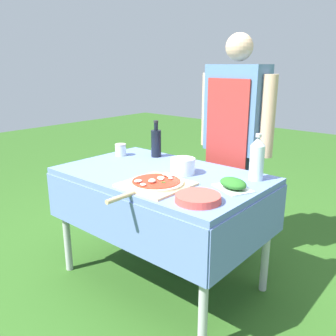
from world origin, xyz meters
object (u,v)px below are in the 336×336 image
object	(u,v)px
herb_container	(233,184)
prep_table	(161,187)
oil_bottle	(156,142)
plate_stack	(198,198)
person_cook	(235,131)
water_bottle	(257,158)
mixing_tub	(183,166)
sauce_jar	(121,150)
pizza_on_peel	(155,184)

from	to	relation	value
herb_container	prep_table	bearing A→B (deg)	-176.31
oil_bottle	plate_stack	distance (m)	0.89
person_cook	oil_bottle	distance (m)	0.54
prep_table	herb_container	xyz separation A→B (m)	(0.47, 0.03, 0.12)
oil_bottle	water_bottle	distance (m)	0.78
mixing_tub	plate_stack	xyz separation A→B (m)	(0.33, -0.30, -0.03)
herb_container	water_bottle	bearing A→B (deg)	85.64
oil_bottle	mixing_tub	world-z (taller)	oil_bottle
oil_bottle	herb_container	distance (m)	0.80
prep_table	person_cook	xyz separation A→B (m)	(0.14, 0.60, 0.28)
person_cook	plate_stack	world-z (taller)	person_cook
water_bottle	prep_table	bearing A→B (deg)	-153.20
oil_bottle	sauce_jar	bearing A→B (deg)	-145.72
person_cook	sauce_jar	size ratio (longest dim) A/B	18.33
person_cook	oil_bottle	bearing A→B (deg)	43.65
pizza_on_peel	herb_container	distance (m)	0.41
pizza_on_peel	mixing_tub	size ratio (longest dim) A/B	3.47
pizza_on_peel	mixing_tub	distance (m)	0.28
pizza_on_peel	herb_container	xyz separation A→B (m)	(0.33, 0.23, 0.01)
sauce_jar	herb_container	bearing A→B (deg)	-5.67
pizza_on_peel	water_bottle	xyz separation A→B (m)	(0.35, 0.45, 0.11)
person_cook	mixing_tub	bearing A→B (deg)	92.75
prep_table	sauce_jar	world-z (taller)	sauce_jar
prep_table	oil_bottle	xyz separation A→B (m)	(-0.29, 0.27, 0.19)
oil_bottle	herb_container	bearing A→B (deg)	-17.48
prep_table	water_bottle	bearing A→B (deg)	26.80
prep_table	plate_stack	xyz separation A→B (m)	(0.44, -0.23, 0.11)
prep_table	herb_container	size ratio (longest dim) A/B	5.25
prep_table	herb_container	distance (m)	0.49
mixing_tub	plate_stack	distance (m)	0.45
plate_stack	mixing_tub	bearing A→B (deg)	137.56
water_bottle	plate_stack	bearing A→B (deg)	-95.69
water_bottle	plate_stack	xyz separation A→B (m)	(-0.05, -0.48, -0.11)
pizza_on_peel	mixing_tub	world-z (taller)	mixing_tub
sauce_jar	plate_stack	bearing A→B (deg)	-20.98
prep_table	pizza_on_peel	world-z (taller)	pizza_on_peel
oil_bottle	sauce_jar	xyz separation A→B (m)	(-0.21, -0.14, -0.06)
oil_bottle	herb_container	size ratio (longest dim) A/B	1.08
prep_table	oil_bottle	world-z (taller)	oil_bottle
oil_bottle	mixing_tub	distance (m)	0.44
herb_container	sauce_jar	world-z (taller)	sauce_jar
person_cook	herb_container	size ratio (longest dim) A/B	6.52
pizza_on_peel	herb_container	size ratio (longest dim) A/B	2.13
mixing_tub	sauce_jar	world-z (taller)	mixing_tub
person_cook	sauce_jar	bearing A→B (deg)	42.62
mixing_tub	water_bottle	bearing A→B (deg)	24.76
herb_container	person_cook	bearing A→B (deg)	120.50
oil_bottle	mixing_tub	xyz separation A→B (m)	(0.39, -0.20, -0.05)
oil_bottle	sauce_jar	distance (m)	0.26
pizza_on_peel	herb_container	world-z (taller)	herb_container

